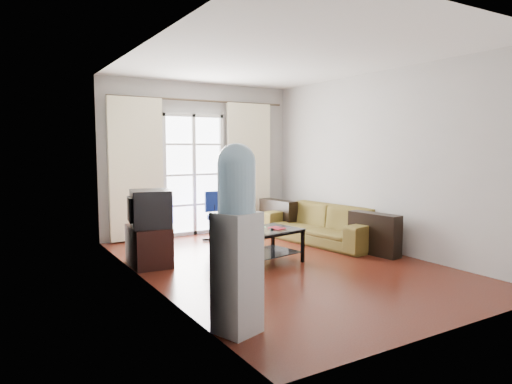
% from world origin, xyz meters
% --- Properties ---
extents(floor, '(5.20, 5.20, 0.00)m').
position_xyz_m(floor, '(0.00, 0.00, 0.00)').
color(floor, '#552014').
rests_on(floor, ground).
extents(ceiling, '(5.20, 5.20, 0.00)m').
position_xyz_m(ceiling, '(0.00, 0.00, 2.70)').
color(ceiling, white).
rests_on(ceiling, wall_back).
extents(wall_back, '(3.60, 0.02, 2.70)m').
position_xyz_m(wall_back, '(0.00, 2.60, 1.35)').
color(wall_back, '#B0ACA7').
rests_on(wall_back, floor).
extents(wall_front, '(3.60, 0.02, 2.70)m').
position_xyz_m(wall_front, '(0.00, -2.60, 1.35)').
color(wall_front, '#B0ACA7').
rests_on(wall_front, floor).
extents(wall_left, '(0.02, 5.20, 2.70)m').
position_xyz_m(wall_left, '(-1.80, 0.00, 1.35)').
color(wall_left, '#B0ACA7').
rests_on(wall_left, floor).
extents(wall_right, '(0.02, 5.20, 2.70)m').
position_xyz_m(wall_right, '(1.80, 0.00, 1.35)').
color(wall_right, '#B0ACA7').
rests_on(wall_right, floor).
extents(french_door, '(1.16, 0.06, 2.15)m').
position_xyz_m(french_door, '(-0.15, 2.54, 1.07)').
color(french_door, white).
rests_on(french_door, wall_back).
extents(curtain_rod, '(3.30, 0.04, 0.04)m').
position_xyz_m(curtain_rod, '(0.00, 2.50, 2.38)').
color(curtain_rod, '#4C3F2D').
rests_on(curtain_rod, wall_back).
extents(curtain_left, '(0.90, 0.07, 2.35)m').
position_xyz_m(curtain_left, '(-1.20, 2.48, 1.20)').
color(curtain_left, '#FFF8CD').
rests_on(curtain_left, curtain_rod).
extents(curtain_right, '(0.90, 0.07, 2.35)m').
position_xyz_m(curtain_right, '(0.95, 2.48, 1.20)').
color(curtain_right, '#FFF8CD').
rests_on(curtain_right, curtain_rod).
extents(radiator, '(0.64, 0.12, 0.64)m').
position_xyz_m(radiator, '(0.80, 2.50, 0.33)').
color(radiator, gray).
rests_on(radiator, floor).
extents(sofa, '(2.32, 1.37, 0.61)m').
position_xyz_m(sofa, '(1.35, 0.81, 0.31)').
color(sofa, brown).
rests_on(sofa, floor).
extents(coffee_table, '(1.24, 0.84, 0.46)m').
position_xyz_m(coffee_table, '(-0.28, 0.12, 0.30)').
color(coffee_table, silver).
rests_on(coffee_table, floor).
extents(bowl, '(0.38, 0.38, 0.06)m').
position_xyz_m(bowl, '(-0.31, 0.12, 0.49)').
color(bowl, '#308641').
rests_on(bowl, coffee_table).
extents(book, '(0.23, 0.27, 0.02)m').
position_xyz_m(book, '(-0.09, 0.06, 0.47)').
color(book, '#A91C14').
rests_on(book, coffee_table).
extents(remote, '(0.18, 0.09, 0.02)m').
position_xyz_m(remote, '(-0.03, 0.07, 0.47)').
color(remote, black).
rests_on(remote, coffee_table).
extents(tv_stand, '(0.51, 0.74, 0.52)m').
position_xyz_m(tv_stand, '(-1.54, 0.87, 0.26)').
color(tv_stand, black).
rests_on(tv_stand, floor).
extents(crt_tv, '(0.60, 0.61, 0.49)m').
position_xyz_m(crt_tv, '(-1.54, 0.82, 0.76)').
color(crt_tv, black).
rests_on(crt_tv, tv_stand).
extents(task_chair, '(0.58, 0.58, 0.83)m').
position_xyz_m(task_chair, '(-0.05, 1.78, 0.24)').
color(task_chair, black).
rests_on(task_chair, floor).
extents(water_cooler, '(0.41, 0.41, 1.60)m').
position_xyz_m(water_cooler, '(-1.60, -1.69, 0.84)').
color(water_cooler, silver).
rests_on(water_cooler, floor).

